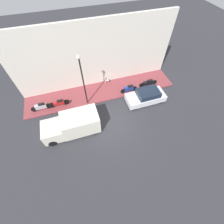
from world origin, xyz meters
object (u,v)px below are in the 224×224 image
at_px(streetlamp, 82,77).
at_px(parked_car, 146,96).
at_px(motorcycle_blue, 129,89).
at_px(motorcycle_black, 148,83).
at_px(motorcycle_red, 59,103).
at_px(scooter_silver, 41,107).
at_px(cafe_chair, 106,80).
at_px(delivery_van, 72,125).

bearing_deg(streetlamp, parked_car, -103.72).
distance_m(parked_car, motorcycle_blue, 2.02).
relative_size(motorcycle_black, motorcycle_red, 1.09).
bearing_deg(scooter_silver, streetlamp, -95.67).
bearing_deg(parked_car, motorcycle_red, 77.73).
relative_size(motorcycle_blue, motorcycle_black, 0.87).
bearing_deg(cafe_chair, scooter_silver, 104.49).
bearing_deg(streetlamp, scooter_silver, 84.33).
height_order(parked_car, scooter_silver, parked_car).
height_order(delivery_van, cafe_chair, delivery_van).
distance_m(delivery_van, cafe_chair, 6.74).
xyz_separation_m(delivery_van, motorcycle_black, (3.26, -8.79, -0.45)).
relative_size(scooter_silver, cafe_chair, 2.42).
height_order(motorcycle_red, cafe_chair, cafe_chair).
xyz_separation_m(parked_car, streetlamp, (1.42, 5.80, 2.80)).
xyz_separation_m(delivery_van, streetlamp, (2.80, -1.80, 2.45)).
xyz_separation_m(delivery_van, motorcycle_blue, (2.99, -6.38, -0.40)).
distance_m(streetlamp, cafe_chair, 4.49).
distance_m(scooter_silver, cafe_chair, 7.28).
bearing_deg(delivery_van, parked_car, -79.65).
height_order(delivery_van, motorcycle_blue, delivery_van).
xyz_separation_m(scooter_silver, streetlamp, (-0.44, -4.41, 2.85)).
height_order(parked_car, motorcycle_blue, parked_car).
xyz_separation_m(scooter_silver, cafe_chair, (1.82, -7.04, 0.02)).
relative_size(scooter_silver, motorcycle_black, 0.91).
bearing_deg(parked_car, motorcycle_blue, 37.37).
relative_size(scooter_silver, streetlamp, 0.36).
relative_size(motorcycle_blue, cafe_chair, 2.30).
xyz_separation_m(motorcycle_red, cafe_chair, (1.82, -5.35, 0.06)).
bearing_deg(motorcycle_black, delivery_van, 110.34).
bearing_deg(motorcycle_red, cafe_chair, -71.16).
xyz_separation_m(motorcycle_black, cafe_chair, (1.80, 4.35, 0.06)).
height_order(delivery_van, streetlamp, streetlamp).
height_order(parked_car, streetlamp, streetlamp).
distance_m(motorcycle_red, streetlamp, 3.99).
distance_m(parked_car, streetlamp, 6.59).
xyz_separation_m(delivery_van, cafe_chair, (5.06, -4.44, -0.39)).
relative_size(motorcycle_blue, streetlamp, 0.34).
height_order(motorcycle_blue, streetlamp, streetlamp).
distance_m(parked_car, cafe_chair, 4.84).
bearing_deg(streetlamp, motorcycle_red, 80.89).
bearing_deg(streetlamp, motorcycle_blue, -87.66).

